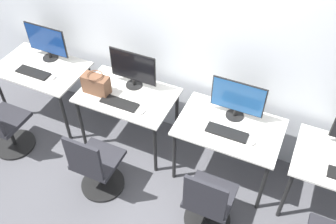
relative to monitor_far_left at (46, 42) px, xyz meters
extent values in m
plane|color=#4C4C51|center=(1.78, -0.55, -0.99)|extent=(20.00, 20.00, 0.00)
cube|color=silver|center=(1.78, 0.27, 0.41)|extent=(12.00, 0.05, 2.80)
cube|color=silver|center=(0.00, -0.20, -0.25)|extent=(1.06, 0.69, 0.02)
cylinder|color=black|center=(-0.48, -0.50, -0.63)|extent=(0.04, 0.04, 0.73)
cylinder|color=black|center=(0.48, -0.50, -0.63)|extent=(0.04, 0.04, 0.73)
cylinder|color=black|center=(-0.48, 0.09, -0.63)|extent=(0.04, 0.04, 0.73)
cylinder|color=black|center=(0.48, 0.09, -0.63)|extent=(0.04, 0.04, 0.73)
cylinder|color=black|center=(0.00, 0.00, -0.23)|extent=(0.19, 0.19, 0.01)
cylinder|color=black|center=(0.00, 0.00, -0.19)|extent=(0.04, 0.04, 0.08)
cube|color=black|center=(0.00, 0.00, 0.03)|extent=(0.55, 0.01, 0.37)
cube|color=navy|center=(0.00, -0.01, 0.03)|extent=(0.53, 0.01, 0.35)
cube|color=black|center=(0.00, -0.33, -0.23)|extent=(0.42, 0.14, 0.02)
ellipsoid|color=silver|center=(0.27, -0.32, -0.22)|extent=(0.06, 0.09, 0.03)
cylinder|color=black|center=(-0.06, -0.88, -0.98)|extent=(0.48, 0.48, 0.03)
cylinder|color=black|center=(-0.06, -0.88, -0.77)|extent=(0.04, 0.04, 0.39)
cube|color=#232328|center=(-0.06, -0.88, -0.55)|extent=(0.44, 0.44, 0.05)
cube|color=silver|center=(1.19, -0.20, -0.25)|extent=(1.06, 0.69, 0.02)
cylinder|color=black|center=(0.71, -0.50, -0.63)|extent=(0.04, 0.04, 0.73)
cylinder|color=black|center=(1.67, -0.50, -0.63)|extent=(0.04, 0.04, 0.73)
cylinder|color=black|center=(0.71, 0.09, -0.63)|extent=(0.04, 0.04, 0.73)
cylinder|color=black|center=(1.67, 0.09, -0.63)|extent=(0.04, 0.04, 0.73)
cylinder|color=black|center=(1.19, -0.03, -0.23)|extent=(0.19, 0.19, 0.01)
cylinder|color=black|center=(1.19, -0.03, -0.19)|extent=(0.04, 0.04, 0.08)
cube|color=black|center=(1.19, -0.03, 0.03)|extent=(0.55, 0.01, 0.37)
cube|color=black|center=(1.19, -0.04, 0.03)|extent=(0.53, 0.01, 0.35)
cube|color=black|center=(1.19, -0.37, -0.23)|extent=(0.42, 0.14, 0.02)
ellipsoid|color=silver|center=(1.47, -0.39, -0.22)|extent=(0.06, 0.09, 0.03)
cylinder|color=black|center=(1.22, -0.93, -0.98)|extent=(0.48, 0.48, 0.03)
cylinder|color=black|center=(1.22, -0.93, -0.77)|extent=(0.04, 0.04, 0.39)
cube|color=#232328|center=(1.22, -0.93, -0.55)|extent=(0.44, 0.44, 0.05)
cube|color=#232328|center=(1.22, -1.13, -0.30)|extent=(0.40, 0.04, 0.44)
cube|color=silver|center=(2.37, -0.20, -0.25)|extent=(1.06, 0.69, 0.02)
cylinder|color=black|center=(1.89, -0.50, -0.63)|extent=(0.04, 0.04, 0.73)
cylinder|color=black|center=(2.85, -0.50, -0.63)|extent=(0.04, 0.04, 0.73)
cylinder|color=black|center=(1.89, 0.09, -0.63)|extent=(0.04, 0.04, 0.73)
cylinder|color=black|center=(2.85, 0.09, -0.63)|extent=(0.04, 0.04, 0.73)
cylinder|color=black|center=(2.37, -0.04, -0.23)|extent=(0.19, 0.19, 0.01)
cylinder|color=black|center=(2.37, -0.04, -0.19)|extent=(0.04, 0.04, 0.08)
cube|color=black|center=(2.37, -0.03, 0.03)|extent=(0.55, 0.01, 0.37)
cube|color=navy|center=(2.37, -0.04, 0.03)|extent=(0.53, 0.01, 0.35)
cube|color=black|center=(2.37, -0.30, -0.23)|extent=(0.42, 0.14, 0.02)
ellipsoid|color=silver|center=(2.64, -0.32, -0.22)|extent=(0.06, 0.09, 0.03)
cylinder|color=black|center=(2.43, -0.86, -0.98)|extent=(0.48, 0.48, 0.03)
cylinder|color=black|center=(2.43, -0.86, -0.77)|extent=(0.04, 0.04, 0.39)
cube|color=#232328|center=(2.43, -0.86, -0.55)|extent=(0.44, 0.44, 0.05)
cube|color=#232328|center=(2.43, -1.06, -0.30)|extent=(0.40, 0.04, 0.44)
cylinder|color=black|center=(3.08, -0.50, -0.63)|extent=(0.04, 0.04, 0.73)
cylinder|color=black|center=(3.08, 0.09, -0.63)|extent=(0.04, 0.04, 0.73)
cube|color=brown|center=(0.87, -0.31, -0.13)|extent=(0.30, 0.14, 0.22)
torus|color=brown|center=(0.87, -0.31, 0.00)|extent=(0.18, 0.18, 0.01)
camera|label=1|loc=(2.88, -2.83, 2.52)|focal=40.00mm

